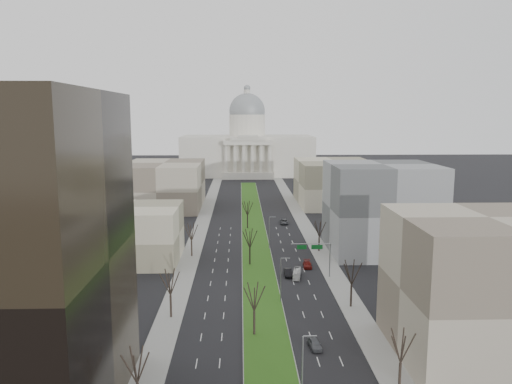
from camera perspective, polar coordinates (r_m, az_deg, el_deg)
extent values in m
plane|color=black|center=(164.38, -0.28, -4.21)|extent=(600.00, 600.00, 0.00)
cube|color=#999993|center=(163.39, -0.27, -4.26)|extent=(8.00, 222.00, 0.15)
cube|color=#255115|center=(163.37, -0.27, -4.23)|extent=(7.70, 221.70, 0.06)
cube|color=gray|center=(140.70, -7.19, -6.50)|extent=(5.00, 330.00, 0.15)
cube|color=gray|center=(141.74, 7.13, -6.38)|extent=(5.00, 330.00, 0.15)
cube|color=beige|center=(311.11, -1.01, 4.23)|extent=(80.00, 40.00, 24.00)
cube|color=beige|center=(289.24, -0.94, 1.89)|extent=(30.00, 6.00, 4.00)
cube|color=beige|center=(287.54, -0.95, 5.65)|extent=(28.00, 5.00, 2.50)
cube|color=beige|center=(287.44, -0.95, 6.05)|extent=(20.00, 5.00, 1.80)
cube|color=beige|center=(287.36, -0.95, 6.36)|extent=(12.00, 5.00, 1.60)
cylinder|color=beige|center=(310.17, -1.02, 7.55)|extent=(22.00, 22.00, 14.00)
sphere|color=gray|center=(310.09, -1.02, 9.21)|extent=(22.00, 22.00, 22.00)
cylinder|color=beige|center=(310.35, -1.03, 11.24)|extent=(4.00, 4.00, 4.00)
sphere|color=gray|center=(310.48, -1.03, 11.79)|extent=(4.00, 4.00, 4.00)
cylinder|color=beige|center=(288.28, -3.44, 3.85)|extent=(2.00, 2.00, 16.00)
cylinder|color=beige|center=(288.18, -2.44, 3.85)|extent=(2.00, 2.00, 16.00)
cylinder|color=beige|center=(288.17, -1.44, 3.86)|extent=(2.00, 2.00, 16.00)
cylinder|color=beige|center=(288.24, -0.45, 3.86)|extent=(2.00, 2.00, 16.00)
cylinder|color=beige|center=(288.40, 0.55, 3.86)|extent=(2.00, 2.00, 16.00)
cylinder|color=beige|center=(288.65, 1.54, 3.87)|extent=(2.00, 2.00, 16.00)
cube|color=gray|center=(131.84, -14.40, -4.66)|extent=(26.00, 22.00, 14.00)
cube|color=gray|center=(85.23, 24.59, -9.87)|extent=(26.00, 24.00, 22.00)
cube|color=#595B5E|center=(139.77, 14.11, -1.79)|extent=(28.00, 26.00, 24.00)
cube|color=gray|center=(204.37, -10.44, 0.80)|extent=(30.00, 40.00, 18.00)
cube|color=gray|center=(210.67, 8.96, 1.07)|extent=(30.00, 40.00, 18.00)
cylinder|color=black|center=(95.67, -9.71, -12.75)|extent=(0.40, 0.40, 4.32)
cylinder|color=black|center=(133.42, -7.36, -6.45)|extent=(0.40, 0.40, 4.22)
cylinder|color=black|center=(74.47, 16.11, -19.67)|extent=(0.40, 0.40, 4.13)
cylinder|color=black|center=(100.79, 10.81, -11.61)|extent=(0.40, 0.40, 4.42)
cylinder|color=black|center=(138.34, 7.21, -5.94)|extent=(0.40, 0.40, 4.03)
cylinder|color=black|center=(87.43, -0.20, -14.77)|extent=(0.40, 0.40, 4.32)
cylinder|color=black|center=(125.09, -0.71, -7.40)|extent=(0.40, 0.40, 4.32)
cylinder|color=black|center=(163.87, -0.98, -3.48)|extent=(0.40, 0.40, 4.32)
cylinder|color=gray|center=(68.85, 5.33, -19.54)|extent=(0.20, 0.20, 9.00)
cylinder|color=gray|center=(66.90, 6.18, -16.04)|extent=(1.80, 0.12, 0.12)
cylinder|color=gray|center=(100.84, 2.85, -10.07)|extent=(0.20, 0.20, 9.00)
cylinder|color=gray|center=(99.52, 3.39, -7.55)|extent=(1.80, 0.12, 0.12)
cylinder|color=gray|center=(139.19, 1.52, -4.72)|extent=(0.20, 0.20, 9.00)
cylinder|color=gray|center=(138.23, 1.90, -2.86)|extent=(1.80, 0.12, 0.12)
cylinder|color=gray|center=(116.76, 8.43, -7.75)|extent=(0.24, 0.24, 8.00)
cylinder|color=gray|center=(114.98, 6.26, -5.90)|extent=(9.00, 0.18, 0.18)
cube|color=#0C591E|center=(115.47, 6.99, -6.26)|extent=(2.60, 0.08, 1.00)
cube|color=#0C591E|center=(115.00, 5.25, -6.29)|extent=(2.20, 0.08, 1.00)
imported|color=#4C4E54|center=(84.30, 6.72, -16.83)|extent=(2.25, 4.51, 1.48)
imported|color=black|center=(117.72, 3.67, -9.16)|extent=(1.73, 4.93, 1.62)
imported|color=#62100D|center=(124.36, 5.89, -8.23)|extent=(2.38, 5.14, 1.45)
imported|color=#43454A|center=(171.50, 3.22, -3.40)|extent=(2.63, 5.65, 1.56)
imported|color=white|center=(116.66, 4.70, -9.28)|extent=(2.65, 6.79, 1.85)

